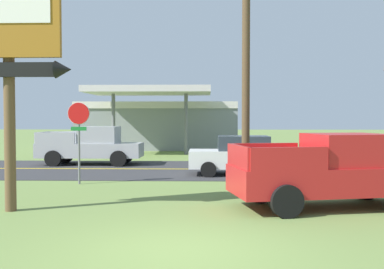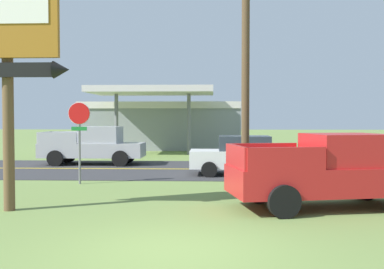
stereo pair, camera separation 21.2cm
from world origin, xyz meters
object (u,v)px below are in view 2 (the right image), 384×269
Objects in this scene: pickup_red_parked_on_lawn at (331,172)px; car_white_near_lane at (241,155)px; utility_pole at (246,34)px; gas_station at (162,124)px; motel_sign at (7,34)px; pickup_silver_on_road at (94,146)px; stop_sign at (79,128)px.

pickup_red_parked_on_lawn is 1.31× the size of car_white_near_lane.
gas_station is (-5.02, 20.57, -3.18)m from utility_pole.
pickup_red_parked_on_lawn is (8.29, 0.83, -3.52)m from motel_sign.
car_white_near_lane is (-1.92, 6.91, -0.13)m from pickup_red_parked_on_lawn.
motel_sign is at bearing -85.63° from pickup_silver_on_road.
utility_pole is 0.80× the size of gas_station.
pickup_red_parked_on_lawn is at bearing -54.05° from utility_pole.
pickup_silver_on_road is (-7.13, 8.08, -4.16)m from utility_pole.
gas_station reaches higher than car_white_near_lane.
utility_pole is (6.23, 3.67, 0.64)m from motel_sign.
stop_sign is 7.04m from pickup_silver_on_road.
pickup_silver_on_road is at bearing -99.58° from gas_station.
motel_sign is 0.69× the size of utility_pole.
motel_sign is 24.40m from gas_station.
stop_sign reaches higher than car_white_near_lane.
pickup_silver_on_road is (-9.19, 10.91, 0.00)m from pickup_red_parked_on_lawn.
gas_station is 24.47m from pickup_red_parked_on_lawn.
stop_sign is 0.57× the size of pickup_silver_on_road.
car_white_near_lane is (0.14, 4.08, -4.29)m from utility_pole.
utility_pole is at bearing 30.46° from motel_sign.
utility_pole is 1.76× the size of pickup_red_parked_on_lawn.
stop_sign is 6.75m from car_white_near_lane.
motel_sign is 2.25× the size of stop_sign.
stop_sign is at bearing 152.81° from pickup_red_parked_on_lawn.
motel_sign is 1.28× the size of pickup_silver_on_road.
pickup_red_parked_on_lawn is at bearing -74.50° from car_white_near_lane.
car_white_near_lane is at bearing -28.83° from pickup_silver_on_road.
gas_station reaches higher than stop_sign.
pickup_red_parked_on_lawn is at bearing 5.72° from motel_sign.
motel_sign reaches higher than pickup_red_parked_on_lawn.
stop_sign is 0.70× the size of car_white_near_lane.
pickup_silver_on_road is (-1.26, 6.84, -1.06)m from stop_sign.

